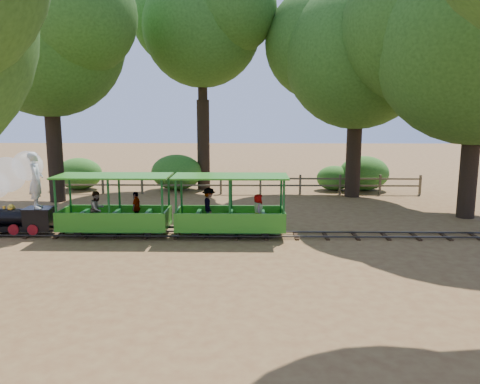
{
  "coord_description": "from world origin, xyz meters",
  "views": [
    {
      "loc": [
        0.4,
        -15.27,
        4.19
      ],
      "look_at": [
        0.11,
        0.5,
        1.42
      ],
      "focal_mm": 35.0,
      "sensor_mm": 36.0,
      "label": 1
    }
  ],
  "objects_px": {
    "locomotive": "(15,187)",
    "fence": "(241,183)",
    "carriage_rear": "(229,212)",
    "carriage_front": "(114,213)"
  },
  "relations": [
    {
      "from": "locomotive",
      "to": "carriage_front",
      "type": "xyz_separation_m",
      "value": [
        3.33,
        -0.09,
        -0.87
      ]
    },
    {
      "from": "locomotive",
      "to": "carriage_front",
      "type": "relative_size",
      "value": 0.77
    },
    {
      "from": "locomotive",
      "to": "fence",
      "type": "distance_m",
      "value": 10.93
    },
    {
      "from": "fence",
      "to": "carriage_rear",
      "type": "bearing_deg",
      "value": -91.88
    },
    {
      "from": "fence",
      "to": "carriage_front",
      "type": "bearing_deg",
      "value": -117.07
    },
    {
      "from": "carriage_front",
      "to": "carriage_rear",
      "type": "height_order",
      "value": "same"
    },
    {
      "from": "locomotive",
      "to": "carriage_rear",
      "type": "bearing_deg",
      "value": -0.05
    },
    {
      "from": "carriage_front",
      "to": "carriage_rear",
      "type": "relative_size",
      "value": 1.0
    },
    {
      "from": "carriage_rear",
      "to": "locomotive",
      "type": "bearing_deg",
      "value": 179.95
    },
    {
      "from": "locomotive",
      "to": "fence",
      "type": "bearing_deg",
      "value": 46.88
    }
  ]
}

